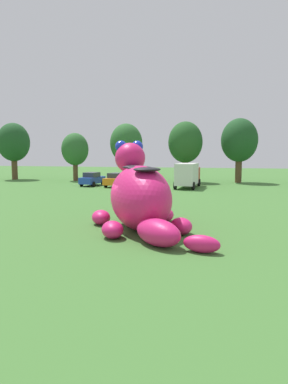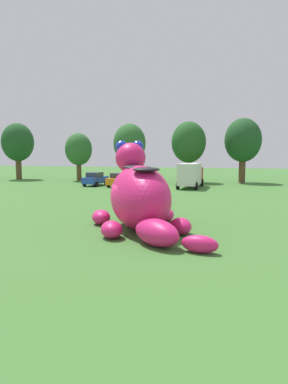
% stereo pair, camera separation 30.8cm
% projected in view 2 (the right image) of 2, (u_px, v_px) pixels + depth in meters
% --- Properties ---
extents(ground_plane, '(160.00, 160.00, 0.00)m').
position_uv_depth(ground_plane, '(127.00, 229.00, 19.44)').
color(ground_plane, '#427533').
extents(giant_inflatable_creature, '(7.84, 8.39, 4.96)m').
position_uv_depth(giant_inflatable_creature, '(140.00, 197.00, 19.18)').
color(giant_inflatable_creature, '#E01E6B').
rests_on(giant_inflatable_creature, ground).
extents(car_blue, '(2.34, 4.29, 1.72)m').
position_uv_depth(car_blue, '(95.00, 179.00, 44.68)').
color(car_blue, '#2347B7').
rests_on(car_blue, ground).
extents(car_orange, '(2.54, 4.36, 1.72)m').
position_uv_depth(car_orange, '(120.00, 180.00, 43.28)').
color(car_orange, orange).
rests_on(car_orange, ground).
extents(car_silver, '(2.09, 4.18, 1.72)m').
position_uv_depth(car_silver, '(144.00, 180.00, 43.59)').
color(car_silver, '#B7BABF').
rests_on(car_silver, ground).
extents(box_truck, '(2.73, 6.53, 2.95)m').
position_uv_depth(box_truck, '(191.00, 175.00, 41.80)').
color(box_truck, '#B2231E').
rests_on(box_truck, ground).
extents(tree_far_left, '(4.97, 4.97, 8.82)m').
position_uv_depth(tree_far_left, '(18.00, 143.00, 54.85)').
color(tree_far_left, brown).
rests_on(tree_far_left, ground).
extents(tree_left, '(4.02, 4.02, 7.13)m').
position_uv_depth(tree_left, '(79.00, 150.00, 52.34)').
color(tree_left, brown).
rests_on(tree_left, ground).
extents(tree_mid_left, '(4.78, 4.78, 8.48)m').
position_uv_depth(tree_mid_left, '(130.00, 144.00, 51.59)').
color(tree_mid_left, brown).
rests_on(tree_mid_left, ground).
extents(tree_centre_left, '(4.83, 4.83, 8.57)m').
position_uv_depth(tree_centre_left, '(189.00, 143.00, 49.13)').
color(tree_centre_left, brown).
rests_on(tree_centre_left, ground).
extents(tree_centre, '(5.06, 5.06, 8.98)m').
position_uv_depth(tree_centre, '(243.00, 141.00, 48.51)').
color(tree_centre, brown).
rests_on(tree_centre, ground).
extents(spectator_near_inflatable, '(0.38, 0.26, 1.71)m').
position_uv_depth(spectator_near_inflatable, '(161.00, 194.00, 28.60)').
color(spectator_near_inflatable, black).
rests_on(spectator_near_inflatable, ground).
extents(spectator_mid_field, '(0.38, 0.26, 1.71)m').
position_uv_depth(spectator_mid_field, '(163.00, 194.00, 28.72)').
color(spectator_mid_field, '#726656').
rests_on(spectator_mid_field, ground).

